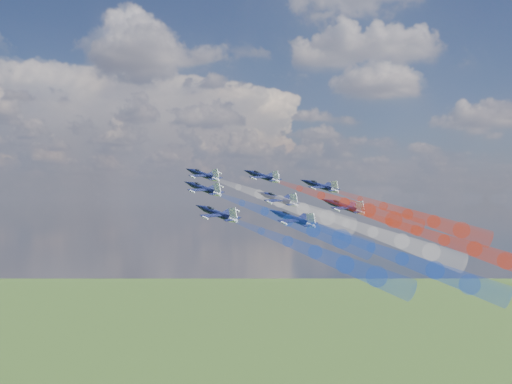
# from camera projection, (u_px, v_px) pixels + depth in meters

# --- Properties ---
(jet_lead) EXTENTS (15.27, 14.80, 7.48)m
(jet_lead) POSITION_uv_depth(u_px,v_px,m) (203.00, 175.00, 148.21)
(jet_lead) COLOR black
(trail_lead) EXTENTS (31.53, 25.30, 14.29)m
(trail_lead) POSITION_uv_depth(u_px,v_px,m) (280.00, 202.00, 134.08)
(trail_lead) COLOR white
(jet_inner_left) EXTENTS (15.27, 14.80, 7.48)m
(jet_inner_left) POSITION_uv_depth(u_px,v_px,m) (204.00, 189.00, 135.39)
(jet_inner_left) COLOR black
(trail_inner_left) EXTENTS (31.53, 25.30, 14.29)m
(trail_inner_left) POSITION_uv_depth(u_px,v_px,m) (288.00, 220.00, 121.25)
(trail_inner_left) COLOR blue
(jet_inner_right) EXTENTS (15.27, 14.80, 7.48)m
(jet_inner_right) POSITION_uv_depth(u_px,v_px,m) (263.00, 176.00, 150.30)
(jet_inner_right) COLOR black
(trail_inner_right) EXTENTS (31.53, 25.30, 14.29)m
(trail_inner_right) POSITION_uv_depth(u_px,v_px,m) (344.00, 203.00, 136.16)
(trail_inner_right) COLOR red
(jet_outer_left) EXTENTS (15.27, 14.80, 7.48)m
(jet_outer_left) POSITION_uv_depth(u_px,v_px,m) (218.00, 214.00, 121.48)
(jet_outer_left) COLOR black
(trail_outer_left) EXTENTS (31.53, 25.30, 14.29)m
(trail_outer_left) POSITION_uv_depth(u_px,v_px,m) (315.00, 252.00, 107.35)
(trail_outer_left) COLOR blue
(jet_center_third) EXTENTS (15.27, 14.80, 7.48)m
(jet_center_third) POSITION_uv_depth(u_px,v_px,m) (279.00, 199.00, 134.17)
(jet_center_third) COLOR black
(trail_center_third) EXTENTS (31.53, 25.30, 14.29)m
(trail_center_third) POSITION_uv_depth(u_px,v_px,m) (373.00, 232.00, 120.03)
(trail_center_third) COLOR white
(jet_outer_right) EXTENTS (15.27, 14.80, 7.48)m
(jet_outer_right) POSITION_uv_depth(u_px,v_px,m) (321.00, 186.00, 150.63)
(jet_outer_right) COLOR black
(trail_outer_right) EXTENTS (31.53, 25.30, 14.29)m
(trail_outer_right) POSITION_uv_depth(u_px,v_px,m) (408.00, 214.00, 136.49)
(trail_outer_right) COLOR red
(jet_rear_left) EXTENTS (15.27, 14.80, 7.48)m
(jet_rear_left) POSITION_uv_depth(u_px,v_px,m) (294.00, 219.00, 121.00)
(jet_rear_left) COLOR black
(trail_rear_left) EXTENTS (31.53, 25.30, 14.29)m
(trail_rear_left) POSITION_uv_depth(u_px,v_px,m) (402.00, 258.00, 106.87)
(trail_rear_left) COLOR blue
(jet_rear_right) EXTENTS (15.27, 14.80, 7.48)m
(jet_rear_right) POSITION_uv_depth(u_px,v_px,m) (344.00, 207.00, 136.43)
(jet_rear_right) COLOR black
(trail_rear_right) EXTENTS (31.53, 25.30, 14.29)m
(trail_rear_right) POSITION_uv_depth(u_px,v_px,m) (444.00, 240.00, 122.29)
(trail_rear_right) COLOR red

